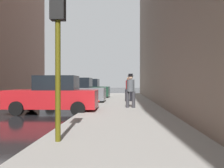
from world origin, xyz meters
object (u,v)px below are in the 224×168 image
Objects in this scene: parked_red_hatchback at (54,95)px; parked_gray_coupe at (75,92)px; pedestrian_in_red_jacket at (129,88)px; parked_dark_green_sedan at (86,89)px; traffic_light at (58,24)px; fire_hydrant at (96,100)px; pedestrian_with_beanie at (131,89)px.

parked_gray_coupe is at bearing 90.00° from parked_red_hatchback.
parked_red_hatchback is at bearing -122.10° from pedestrian_in_red_jacket.
parked_dark_green_sedan is at bearing 129.25° from pedestrian_in_red_jacket.
fire_hydrant is at bearing 90.36° from traffic_light.
parked_dark_green_sedan is 5.82m from pedestrian_in_red_jacket.
parked_dark_green_sedan reaches higher than fire_hydrant.
pedestrian_in_red_jacket is (3.68, 5.86, 0.26)m from parked_red_hatchback.
traffic_light reaches higher than pedestrian_with_beanie.
parked_red_hatchback and parked_gray_coupe have the same top height.
parked_dark_green_sedan is 8.77m from fire_hydrant.
pedestrian_in_red_jacket is at bearing 57.90° from parked_red_hatchback.
traffic_light reaches higher than parked_red_hatchback.
pedestrian_in_red_jacket reaches higher than parked_gray_coupe.
parked_dark_green_sedan is (-0.00, 5.18, 0.00)m from parked_gray_coupe.
traffic_light is (0.05, -7.99, 2.26)m from fire_hydrant.
parked_dark_green_sedan is 2.39× the size of pedestrian_with_beanie.
parked_gray_coupe is (-0.00, 5.19, 0.00)m from parked_red_hatchback.
parked_gray_coupe is 5.32m from pedestrian_with_beanie.
parked_red_hatchback is 5.19m from parked_gray_coupe.
traffic_light is (1.85, -6.20, 1.91)m from parked_red_hatchback.
parked_red_hatchback is at bearing -90.00° from parked_dark_green_sedan.
parked_gray_coupe is at bearing 133.89° from pedestrian_with_beanie.
parked_dark_green_sedan is at bearing 96.38° from traffic_light.
parked_dark_green_sedan is 16.78m from traffic_light.
pedestrian_in_red_jacket is 0.96× the size of pedestrian_with_beanie.
parked_red_hatchback is at bearing 106.64° from traffic_light.
pedestrian_in_red_jacket reaches higher than parked_red_hatchback.
pedestrian_in_red_jacket is at bearing 10.43° from parked_gray_coupe.
parked_red_hatchback is 3.94m from pedestrian_with_beanie.
parked_red_hatchback is 1.00× the size of parked_gray_coupe.
pedestrian_in_red_jacket is (3.68, -4.50, 0.26)m from parked_dark_green_sedan.
parked_dark_green_sedan is 1.18× the size of traffic_light.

